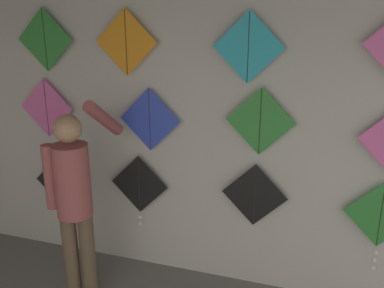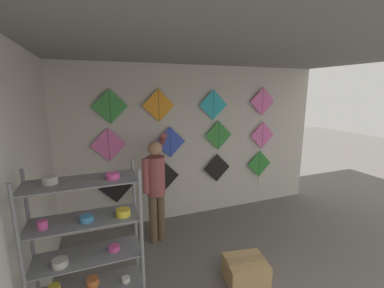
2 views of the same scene
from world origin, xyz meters
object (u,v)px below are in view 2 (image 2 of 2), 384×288
Objects in this scene: kite_6 at (218,135)px; kite_8 at (110,106)px; cardboard_box at (246,270)px; kite_4 at (109,145)px; kite_7 at (262,135)px; shelf_rack at (88,257)px; kite_2 at (217,168)px; kite_0 at (116,187)px; kite_1 at (164,178)px; kite_11 at (263,101)px; shopkeeper at (156,183)px; kite_5 at (170,142)px; kite_9 at (159,105)px; kite_10 at (213,105)px; kite_3 at (259,166)px.

kite_6 is 2.01m from kite_8.
cardboard_box is 2.72m from kite_4.
kite_6 reaches higher than kite_7.
shelf_rack is 3.14m from kite_2.
shelf_rack is at bearing -136.99° from kite_2.
kite_1 is (0.84, -0.00, 0.06)m from kite_0.
kite_11 is (0.96, 0.00, 0.62)m from kite_6.
kite_6 is at bearing 5.19° from shopkeeper.
kite_7 is (1.00, 0.00, -0.06)m from kite_6.
kite_9 is at bearing 180.00° from kite_5.
kite_2 is at bearing 0.00° from kite_0.
kite_11 is (1.07, 0.00, 0.05)m from kite_10.
kite_9 is 2.09m from kite_11.
kite_7 is (2.36, 0.59, 0.49)m from shopkeeper.
kite_11 is (2.03, 0.00, 1.32)m from kite_1.
kite_11 is (1.49, 1.88, 2.00)m from cardboard_box.
kite_5 reaches higher than shopkeeper.
kite_4 is at bearing 180.00° from kite_0.
shopkeeper is (0.95, 1.55, -0.00)m from shelf_rack.
kite_0 is 1.90m from kite_2.
kite_2 is 1.09m from kite_5.
shelf_rack is at bearing -135.72° from kite_10.
shelf_rack reaches higher than kite_1.
kite_1 is 2.42m from kite_11.
kite_8 is 0.79m from kite_9.
kite_1 is (0.29, 0.59, -0.15)m from shopkeeper.
kite_8 is at bearing 180.00° from kite_11.
cardboard_box is 3.12m from kite_11.
cardboard_box is at bearing -128.49° from kite_11.
kite_2 is at bearing 180.00° from kite_11.
kite_5 reaches higher than cardboard_box.
kite_10 reaches higher than kite_7.
kite_5 is at bearing 0.00° from kite_8.
kite_6 is 1.00× the size of kite_9.
kite_8 is (-0.56, 0.59, 1.14)m from shopkeeper.
shelf_rack is at bearing -146.78° from kite_11.
kite_10 is at bearing 0.04° from kite_1.
kite_9 is (0.22, 0.59, 1.14)m from shopkeeper.
kite_3 is 3.16m from kite_8.
kite_9 reaches higher than kite_4.
shopkeeper is 3.12× the size of kite_8.
kite_2 is 1.21m from kite_10.
kite_7 is at bearing 0.00° from kite_5.
kite_4 is (-0.91, 0.00, 0.67)m from kite_1.
kite_0 is 1.55m from kite_9.
shopkeeper is at bearing -116.00° from kite_1.
kite_1 is at bearing 105.87° from cardboard_box.
shopkeeper is at bearing -154.57° from kite_10.
kite_7 reaches higher than kite_3.
kite_7 reaches higher than kite_2.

